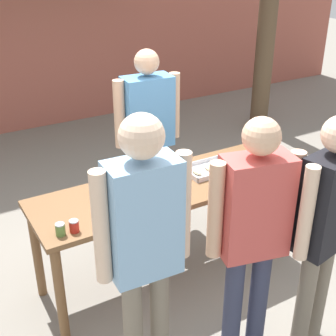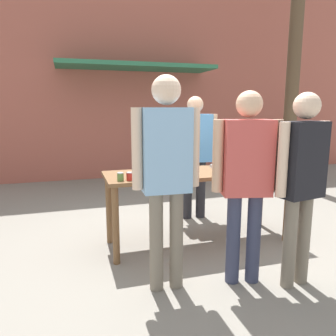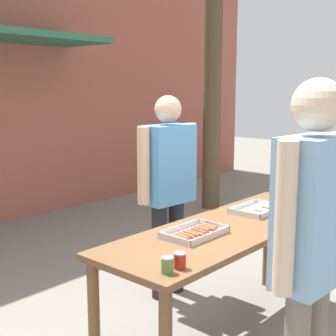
{
  "view_description": "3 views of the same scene",
  "coord_description": "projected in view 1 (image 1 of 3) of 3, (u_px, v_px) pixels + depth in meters",
  "views": [
    {
      "loc": [
        -1.61,
        -2.77,
        2.59
      ],
      "look_at": [
        0.0,
        0.0,
        1.0
      ],
      "focal_mm": 50.0,
      "sensor_mm": 36.0,
      "label": 1
    },
    {
      "loc": [
        -1.42,
        -3.42,
        1.57
      ],
      "look_at": [
        -0.36,
        0.05,
        0.9
      ],
      "focal_mm": 35.0,
      "sensor_mm": 36.0,
      "label": 2
    },
    {
      "loc": [
        -2.63,
        -1.73,
        1.78
      ],
      "look_at": [
        0.27,
        0.83,
        1.12
      ],
      "focal_mm": 50.0,
      "sensor_mm": 36.0,
      "label": 3
    }
  ],
  "objects": [
    {
      "name": "person_server_behind_table",
      "position": [
        148.0,
        125.0,
        4.33
      ],
      "size": [
        0.65,
        0.28,
        1.72
      ],
      "rotation": [
        0.0,
        0.0,
        -0.07
      ],
      "color": "#232328",
      "rests_on": "ground"
    },
    {
      "name": "condiment_jar_mustard",
      "position": [
        60.0,
        229.0,
        3.02
      ],
      "size": [
        0.06,
        0.06,
        0.09
      ],
      "color": "#567A38",
      "rests_on": "serving_table"
    },
    {
      "name": "condiment_jar_ketchup",
      "position": [
        74.0,
        226.0,
        3.05
      ],
      "size": [
        0.06,
        0.06,
        0.09
      ],
      "color": "#B22319",
      "rests_on": "serving_table"
    },
    {
      "name": "person_customer_holding_hotdog",
      "position": [
        144.0,
        238.0,
        2.57
      ],
      "size": [
        0.57,
        0.24,
        1.83
      ],
      "rotation": [
        0.0,
        0.0,
        3.09
      ],
      "color": "#756B5B",
      "rests_on": "ground"
    },
    {
      "name": "ground_plane",
      "position": [
        168.0,
        272.0,
        4.02
      ],
      "size": [
        24.0,
        24.0,
        0.0
      ],
      "primitive_type": "plane",
      "color": "gray"
    },
    {
      "name": "food_tray_buns",
      "position": [
        209.0,
        169.0,
        3.86
      ],
      "size": [
        0.4,
        0.28,
        0.06
      ],
      "color": "silver",
      "rests_on": "serving_table"
    },
    {
      "name": "beer_cup",
      "position": [
        279.0,
        164.0,
        3.87
      ],
      "size": [
        0.08,
        0.08,
        0.1
      ],
      "color": "#DBC67A",
      "rests_on": "serving_table"
    },
    {
      "name": "serving_table",
      "position": [
        168.0,
        197.0,
        3.69
      ],
      "size": [
        2.15,
        0.69,
        0.85
      ],
      "color": "brown",
      "rests_on": "ground"
    },
    {
      "name": "person_customer_waiting_in_line",
      "position": [
        253.0,
        224.0,
        2.84
      ],
      "size": [
        0.59,
        0.32,
        1.71
      ],
      "rotation": [
        0.0,
        0.0,
        2.91
      ],
      "color": "#333851",
      "rests_on": "ground"
    },
    {
      "name": "food_tray_sausages",
      "position": [
        123.0,
        192.0,
        3.51
      ],
      "size": [
        0.42,
        0.26,
        0.04
      ],
      "color": "silver",
      "rests_on": "serving_table"
    },
    {
      "name": "person_customer_with_cup",
      "position": [
        326.0,
        219.0,
        2.89
      ],
      "size": [
        0.54,
        0.27,
        1.7
      ],
      "rotation": [
        0.0,
        0.0,
        3.32
      ],
      "color": "#756B5B",
      "rests_on": "ground"
    }
  ]
}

